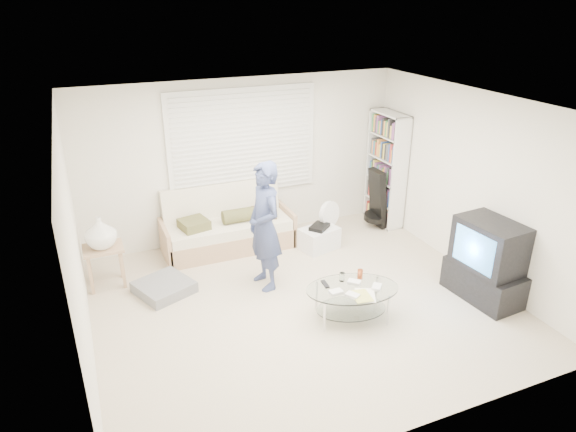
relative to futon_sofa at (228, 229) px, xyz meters
name	(u,v)px	position (x,y,z in m)	size (l,w,h in m)	color
ground	(302,303)	(0.41, -1.87, -0.31)	(5.00, 5.00, 0.00)	#B6A78D
room_shell	(287,170)	(0.41, -1.39, 1.32)	(5.02, 4.52, 2.51)	silver
window_blinds	(243,142)	(0.41, 0.33, 1.24)	(2.32, 0.08, 1.62)	silver
futon_sofa	(228,229)	(0.00, 0.00, 0.00)	(1.96, 0.79, 0.96)	tan
grey_floor_pillow	(164,287)	(-1.15, -0.92, -0.24)	(0.64, 0.64, 0.14)	slate
side_table	(101,235)	(-1.81, -0.45, 0.43)	(0.50, 0.41, 1.00)	tan
bookshelf	(386,169)	(2.73, -0.07, 0.62)	(0.30, 0.79, 1.88)	white
guitar_case	(377,203)	(2.50, -0.23, 0.12)	(0.36, 0.36, 0.99)	black
floor_fan	(329,218)	(1.54, -0.38, 0.08)	(0.42, 0.27, 0.67)	white
storage_bin	(319,238)	(1.28, -0.57, -0.14)	(0.64, 0.51, 0.39)	white
tv_unit	(486,262)	(2.60, -2.63, 0.20)	(0.60, 1.01, 1.06)	black
coffee_table	(352,294)	(0.83, -2.38, 0.02)	(1.24, 0.94, 0.53)	silver
standing_person	(265,227)	(0.15, -1.26, 0.55)	(0.63, 0.41, 1.72)	navy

